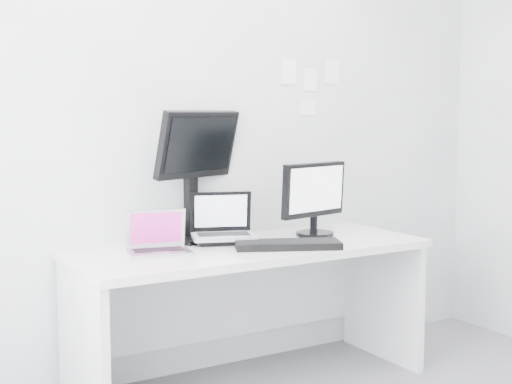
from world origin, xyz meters
TOP-DOWN VIEW (x-y plane):
  - back_wall at (0.00, 1.60)m, footprint 3.60×0.00m
  - desk at (0.00, 1.25)m, footprint 1.80×0.70m
  - macbook at (-0.48, 1.28)m, footprint 0.33×0.27m
  - speaker at (-0.39, 1.51)m, footprint 0.10×0.10m
  - dell_laptop at (-0.09, 1.37)m, footprint 0.38×0.34m
  - rear_monitor at (-0.18, 1.51)m, footprint 0.54×0.34m
  - samsung_monitor at (0.44, 1.32)m, footprint 0.48×0.30m
  - keyboard at (0.12, 1.09)m, footprint 0.54×0.38m
  - mouse at (0.27, 1.04)m, footprint 0.12×0.09m
  - wall_note_0 at (0.45, 1.59)m, footprint 0.10×0.00m
  - wall_note_1 at (0.60, 1.59)m, footprint 0.09×0.00m
  - wall_note_2 at (0.75, 1.59)m, footprint 0.10×0.00m
  - wall_note_3 at (0.58, 1.59)m, footprint 0.11×0.00m

SIDE VIEW (x-z plane):
  - desk at x=0.00m, z-range 0.00..0.73m
  - mouse at x=0.27m, z-range 0.73..0.76m
  - keyboard at x=0.12m, z-range 0.73..0.76m
  - speaker at x=-0.39m, z-range 0.73..0.90m
  - macbook at x=-0.48m, z-range 0.73..0.94m
  - dell_laptop at x=-0.09m, z-range 0.73..0.99m
  - samsung_monitor at x=0.44m, z-range 0.73..1.14m
  - rear_monitor at x=-0.18m, z-range 0.73..1.42m
  - back_wall at x=0.00m, z-range -0.45..3.15m
  - wall_note_3 at x=0.58m, z-range 1.38..1.46m
  - wall_note_1 at x=0.60m, z-range 1.52..1.65m
  - wall_note_0 at x=0.45m, z-range 1.55..1.69m
  - wall_note_2 at x=0.75m, z-range 1.56..1.70m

